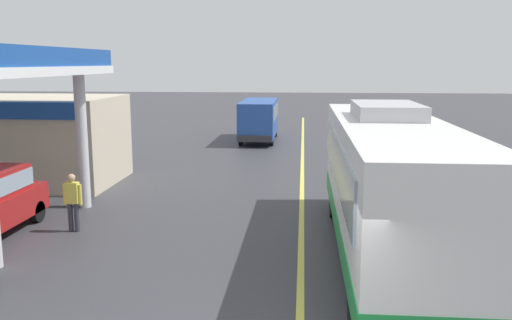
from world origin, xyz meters
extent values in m
plane|color=#38383D|center=(0.00, 20.00, 0.00)|extent=(120.00, 120.00, 0.00)
cube|color=#D8CC4C|center=(0.00, 15.00, 0.00)|extent=(0.16, 50.00, 0.01)
cube|color=white|center=(2.12, 5.83, 1.88)|extent=(2.50, 11.00, 2.90)
cube|color=#1E8C3F|center=(2.12, 5.83, 0.77)|extent=(2.54, 11.04, 0.56)
cube|color=#8C9EAD|center=(2.12, 0.39, 2.42)|extent=(2.30, 0.10, 1.40)
cube|color=#8C9EAD|center=(0.85, 5.83, 2.33)|extent=(0.06, 9.35, 1.10)
cube|color=#8C9EAD|center=(3.39, 5.83, 2.33)|extent=(0.06, 9.35, 1.10)
cube|color=white|center=(2.12, 0.40, 3.12)|extent=(1.75, 0.08, 0.32)
cube|color=#B2B2B7|center=(2.12, 6.83, 3.51)|extent=(1.60, 2.80, 0.36)
cylinder|color=black|center=(1.02, 1.93, 0.50)|extent=(0.30, 1.00, 1.00)
cylinder|color=black|center=(3.22, 1.93, 0.50)|extent=(0.30, 1.00, 1.00)
cylinder|color=black|center=(1.02, 9.13, 0.50)|extent=(0.30, 1.00, 1.00)
cylinder|color=black|center=(3.22, 9.13, 0.50)|extent=(0.30, 1.00, 1.00)
cylinder|color=silver|center=(-7.11, 9.64, 2.30)|extent=(0.36, 0.36, 4.60)
cube|color=beige|center=(-10.81, 13.14, 1.70)|extent=(7.00, 4.40, 3.40)
cylinder|color=black|center=(-7.87, 7.85, 0.32)|extent=(0.20, 0.64, 0.64)
cube|color=#264C9E|center=(-2.66, 25.61, 1.39)|extent=(2.00, 6.00, 2.10)
cube|color=#8C9EAD|center=(-2.66, 25.61, 1.79)|extent=(2.04, 5.10, 0.80)
cube|color=#2D2D33|center=(-2.66, 22.56, 0.54)|extent=(1.90, 0.16, 0.36)
cylinder|color=black|center=(-3.54, 23.61, 0.38)|extent=(0.22, 0.76, 0.76)
cylinder|color=black|center=(-1.78, 23.61, 0.38)|extent=(0.22, 0.76, 0.76)
cylinder|color=black|center=(-3.54, 27.61, 0.38)|extent=(0.22, 0.76, 0.76)
cylinder|color=black|center=(-1.78, 27.61, 0.38)|extent=(0.22, 0.76, 0.76)
cylinder|color=#33333F|center=(-6.48, 7.05, 0.41)|extent=(0.14, 0.14, 0.82)
cylinder|color=#33333F|center=(-6.30, 7.05, 0.41)|extent=(0.14, 0.14, 0.82)
cube|color=#D8CC4C|center=(-6.39, 7.05, 1.12)|extent=(0.36, 0.22, 0.60)
sphere|color=tan|center=(-6.39, 7.05, 1.55)|extent=(0.22, 0.22, 0.22)
cylinder|color=#D8CC4C|center=(-6.62, 7.05, 1.07)|extent=(0.09, 0.09, 0.58)
cylinder|color=#D8CC4C|center=(-6.16, 7.05, 1.07)|extent=(0.09, 0.09, 0.58)
camera|label=1|loc=(0.00, -7.29, 4.70)|focal=38.34mm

